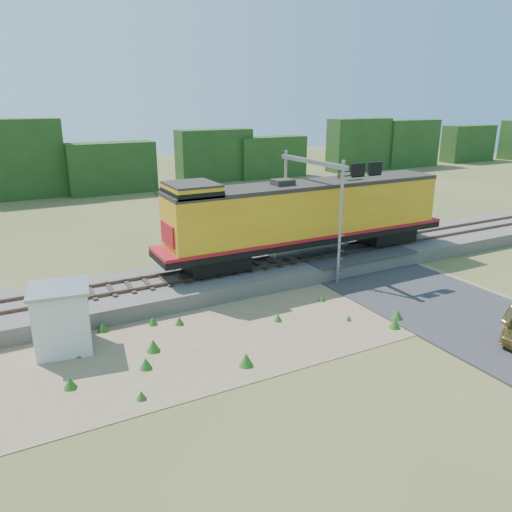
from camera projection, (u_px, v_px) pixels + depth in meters
ground at (302, 321)px, 22.62m from camera, size 140.00×140.00×0.00m
ballast at (243, 274)px, 27.55m from camera, size 70.00×5.00×0.80m
rails at (243, 266)px, 27.40m from camera, size 70.00×1.54×0.16m
dirt_shoulder at (258, 326)px, 22.14m from camera, size 26.00×8.00×0.03m
road at (406, 288)px, 26.36m from camera, size 7.00×66.00×0.86m
tree_line_north at (110, 162)px, 53.64m from camera, size 130.00×3.00×6.50m
weed_clumps at (232, 337)px, 21.14m from camera, size 15.00×6.20×0.56m
locomotive at (306, 215)px, 28.48m from camera, size 18.22×2.78×4.70m
shed at (62, 318)px, 19.76m from camera, size 2.58×2.58×2.69m
signal_gantry at (323, 186)px, 27.69m from camera, size 2.65×6.20×6.68m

